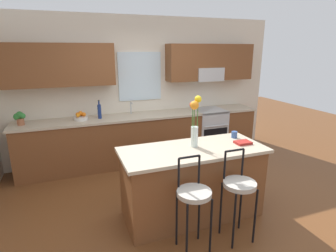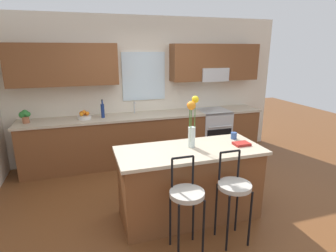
{
  "view_description": "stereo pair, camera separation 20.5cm",
  "coord_description": "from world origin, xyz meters",
  "px_view_note": "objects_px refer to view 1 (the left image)",
  "views": [
    {
      "loc": [
        -1.33,
        -3.1,
        2.1
      ],
      "look_at": [
        0.03,
        0.55,
        1.0
      ],
      "focal_mm": 29.15,
      "sensor_mm": 36.0,
      "label": 1
    },
    {
      "loc": [
        -1.14,
        -3.17,
        2.1
      ],
      "look_at": [
        0.03,
        0.55,
        1.0
      ],
      "focal_mm": 29.15,
      "sensor_mm": 36.0,
      "label": 2
    }
  ],
  "objects_px": {
    "bar_stool_middle": "(239,188)",
    "fruit_bowl_oranges": "(81,117)",
    "mug_ceramic": "(234,135)",
    "flower_vase": "(195,120)",
    "potted_plant_small": "(20,117)",
    "kitchen_island": "(192,182)",
    "cookbook": "(243,143)",
    "bottle_olive_oil": "(99,111)",
    "oven_range": "(208,131)",
    "bar_stool_near": "(194,197)"
  },
  "relations": [
    {
      "from": "flower_vase",
      "to": "potted_plant_small",
      "type": "bearing_deg",
      "value": 139.03
    },
    {
      "from": "oven_range",
      "to": "kitchen_island",
      "type": "distance_m",
      "value": 2.31
    },
    {
      "from": "flower_vase",
      "to": "cookbook",
      "type": "bearing_deg",
      "value": -10.61
    },
    {
      "from": "bottle_olive_oil",
      "to": "kitchen_island",
      "type": "bearing_deg",
      "value": -65.44
    },
    {
      "from": "flower_vase",
      "to": "mug_ceramic",
      "type": "distance_m",
      "value": 0.76
    },
    {
      "from": "oven_range",
      "to": "mug_ceramic",
      "type": "xyz_separation_m",
      "value": [
        -0.56,
        -1.74,
        0.51
      ]
    },
    {
      "from": "cookbook",
      "to": "kitchen_island",
      "type": "bearing_deg",
      "value": 174.61
    },
    {
      "from": "cookbook",
      "to": "bar_stool_near",
      "type": "bearing_deg",
      "value": -150.58
    },
    {
      "from": "mug_ceramic",
      "to": "fruit_bowl_oranges",
      "type": "height_order",
      "value": "fruit_bowl_oranges"
    },
    {
      "from": "potted_plant_small",
      "to": "bar_stool_near",
      "type": "bearing_deg",
      "value": -53.79
    },
    {
      "from": "mug_ceramic",
      "to": "bottle_olive_oil",
      "type": "bearing_deg",
      "value": 132.35
    },
    {
      "from": "bottle_olive_oil",
      "to": "bar_stool_middle",
      "type": "bearing_deg",
      "value": -65.45
    },
    {
      "from": "bar_stool_middle",
      "to": "fruit_bowl_oranges",
      "type": "bearing_deg",
      "value": 120.18
    },
    {
      "from": "cookbook",
      "to": "potted_plant_small",
      "type": "bearing_deg",
      "value": 144.49
    },
    {
      "from": "oven_range",
      "to": "kitchen_island",
      "type": "xyz_separation_m",
      "value": [
        -1.28,
        -1.93,
        0.0
      ]
    },
    {
      "from": "kitchen_island",
      "to": "fruit_bowl_oranges",
      "type": "xyz_separation_m",
      "value": [
        -1.21,
        1.96,
        0.51
      ]
    },
    {
      "from": "mug_ceramic",
      "to": "bar_stool_near",
      "type": "bearing_deg",
      "value": -141.38
    },
    {
      "from": "bar_stool_near",
      "to": "flower_vase",
      "type": "relative_size",
      "value": 1.61
    },
    {
      "from": "flower_vase",
      "to": "fruit_bowl_oranges",
      "type": "xyz_separation_m",
      "value": [
        -1.25,
        1.9,
        -0.3
      ]
    },
    {
      "from": "oven_range",
      "to": "potted_plant_small",
      "type": "bearing_deg",
      "value": 179.56
    },
    {
      "from": "bar_stool_near",
      "to": "bar_stool_middle",
      "type": "height_order",
      "value": "same"
    },
    {
      "from": "kitchen_island",
      "to": "flower_vase",
      "type": "bearing_deg",
      "value": 56.12
    },
    {
      "from": "bar_stool_middle",
      "to": "potted_plant_small",
      "type": "relative_size",
      "value": 4.63
    },
    {
      "from": "oven_range",
      "to": "flower_vase",
      "type": "bearing_deg",
      "value": -123.59
    },
    {
      "from": "fruit_bowl_oranges",
      "to": "potted_plant_small",
      "type": "distance_m",
      "value": 0.94
    },
    {
      "from": "potted_plant_small",
      "to": "kitchen_island",
      "type": "bearing_deg",
      "value": -42.3
    },
    {
      "from": "bottle_olive_oil",
      "to": "potted_plant_small",
      "type": "bearing_deg",
      "value": 179.92
    },
    {
      "from": "oven_range",
      "to": "flower_vase",
      "type": "xyz_separation_m",
      "value": [
        -1.24,
        -1.87,
        0.81
      ]
    },
    {
      "from": "flower_vase",
      "to": "bottle_olive_oil",
      "type": "relative_size",
      "value": 1.97
    },
    {
      "from": "mug_ceramic",
      "to": "flower_vase",
      "type": "bearing_deg",
      "value": -169.0
    },
    {
      "from": "oven_range",
      "to": "cookbook",
      "type": "distance_m",
      "value": 2.13
    },
    {
      "from": "kitchen_island",
      "to": "bar_stool_middle",
      "type": "height_order",
      "value": "bar_stool_middle"
    },
    {
      "from": "kitchen_island",
      "to": "cookbook",
      "type": "xyz_separation_m",
      "value": [
        0.68,
        -0.06,
        0.47
      ]
    },
    {
      "from": "bar_stool_near",
      "to": "mug_ceramic",
      "type": "xyz_separation_m",
      "value": [
        0.99,
        0.79,
        0.33
      ]
    },
    {
      "from": "oven_range",
      "to": "fruit_bowl_oranges",
      "type": "xyz_separation_m",
      "value": [
        -2.49,
        0.03,
        0.51
      ]
    },
    {
      "from": "bar_stool_middle",
      "to": "cookbook",
      "type": "distance_m",
      "value": 0.74
    },
    {
      "from": "bar_stool_middle",
      "to": "fruit_bowl_oranges",
      "type": "relative_size",
      "value": 4.34
    },
    {
      "from": "bar_stool_near",
      "to": "fruit_bowl_oranges",
      "type": "bearing_deg",
      "value": 110.14
    },
    {
      "from": "flower_vase",
      "to": "fruit_bowl_oranges",
      "type": "distance_m",
      "value": 2.29
    },
    {
      "from": "bar_stool_middle",
      "to": "mug_ceramic",
      "type": "relative_size",
      "value": 11.58
    },
    {
      "from": "kitchen_island",
      "to": "cookbook",
      "type": "distance_m",
      "value": 0.83
    },
    {
      "from": "flower_vase",
      "to": "cookbook",
      "type": "relative_size",
      "value": 3.23
    },
    {
      "from": "bottle_olive_oil",
      "to": "potted_plant_small",
      "type": "xyz_separation_m",
      "value": [
        -1.25,
        0.0,
        -0.01
      ]
    },
    {
      "from": "oven_range",
      "to": "flower_vase",
      "type": "height_order",
      "value": "flower_vase"
    },
    {
      "from": "oven_range",
      "to": "bottle_olive_oil",
      "type": "xyz_separation_m",
      "value": [
        -2.17,
        0.02,
        0.59
      ]
    },
    {
      "from": "oven_range",
      "to": "flower_vase",
      "type": "relative_size",
      "value": 1.43
    },
    {
      "from": "oven_range",
      "to": "potted_plant_small",
      "type": "height_order",
      "value": "potted_plant_small"
    },
    {
      "from": "mug_ceramic",
      "to": "bar_stool_middle",
      "type": "bearing_deg",
      "value": -119.11
    },
    {
      "from": "oven_range",
      "to": "potted_plant_small",
      "type": "relative_size",
      "value": 4.09
    },
    {
      "from": "flower_vase",
      "to": "cookbook",
      "type": "distance_m",
      "value": 0.74
    }
  ]
}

